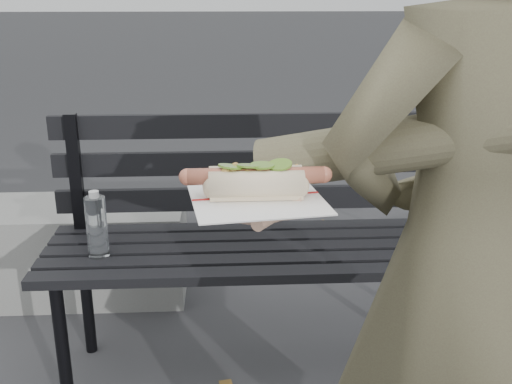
# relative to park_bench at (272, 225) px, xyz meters

# --- Properties ---
(park_bench) EXTENTS (1.50, 0.44, 0.88)m
(park_bench) POSITION_rel_park_bench_xyz_m (0.00, 0.00, 0.00)
(park_bench) COLOR black
(park_bench) RESTS_ON ground
(concrete_block) EXTENTS (1.20, 0.40, 0.40)m
(concrete_block) POSITION_rel_park_bench_xyz_m (-0.93, 0.57, -0.32)
(concrete_block) COLOR slate
(concrete_block) RESTS_ON ground
(person) EXTENTS (0.64, 0.49, 1.56)m
(person) POSITION_rel_park_bench_xyz_m (0.28, -0.89, 0.26)
(person) COLOR #4E4634
(person) RESTS_ON ground
(held_hotdog) EXTENTS (0.62, 0.32, 0.20)m
(held_hotdog) POSITION_rel_park_bench_xyz_m (0.08, -0.93, 0.49)
(held_hotdog) COLOR #4E4634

